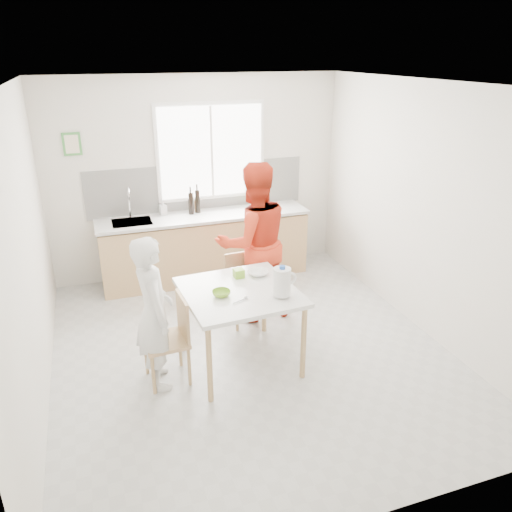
{
  "coord_description": "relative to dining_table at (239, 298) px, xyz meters",
  "views": [
    {
      "loc": [
        -1.41,
        -4.34,
        2.97
      ],
      "look_at": [
        0.14,
        0.2,
        0.98
      ],
      "focal_mm": 35.0,
      "sensor_mm": 36.0,
      "label": 1
    }
  ],
  "objects": [
    {
      "name": "person_red",
      "position": [
        0.45,
        0.91,
        0.19
      ],
      "size": [
        0.95,
        0.76,
        1.86
      ],
      "primitive_type": "imported",
      "rotation": [
        0.0,
        0.0,
        3.21
      ],
      "color": "red",
      "rests_on": "ground"
    },
    {
      "name": "jar_amber",
      "position": [
        0.1,
        2.27,
        0.26
      ],
      "size": [
        0.06,
        0.06,
        0.16
      ],
      "primitive_type": "cylinder",
      "color": "brown",
      "rests_on": "kitchen_counter"
    },
    {
      "name": "kitchen_counter",
      "position": [
        0.16,
        2.14,
        -0.32
      ],
      "size": [
        2.84,
        0.64,
        1.37
      ],
      "color": "tan",
      "rests_on": "ground"
    },
    {
      "name": "bowl_white",
      "position": [
        0.28,
        0.27,
        0.11
      ],
      "size": [
        0.22,
        0.22,
        0.05
      ],
      "primitive_type": "imported",
      "rotation": [
        0.0,
        0.0,
        0.07
      ],
      "color": "white",
      "rests_on": "dining_table"
    },
    {
      "name": "green_box",
      "position": [
        0.08,
        0.29,
        0.13
      ],
      "size": [
        0.11,
        0.11,
        0.09
      ],
      "primitive_type": "cube",
      "rotation": [
        0.0,
        0.0,
        0.07
      ],
      "color": "#81BF2C",
      "rests_on": "dining_table"
    },
    {
      "name": "soap_bottle",
      "position": [
        -0.35,
        2.31,
        0.28
      ],
      "size": [
        0.1,
        0.11,
        0.2
      ],
      "primitive_type": "imported",
      "rotation": [
        0.0,
        0.0,
        0.16
      ],
      "color": "#999999",
      "rests_on": "kitchen_counter"
    },
    {
      "name": "wine_bottle_a",
      "position": [
        0.11,
        2.26,
        0.34
      ],
      "size": [
        0.07,
        0.07,
        0.32
      ],
      "primitive_type": "cylinder",
      "color": "black",
      "rests_on": "kitchen_counter"
    },
    {
      "name": "window",
      "position": [
        0.36,
        2.42,
        0.96
      ],
      "size": [
        1.5,
        0.06,
        1.3
      ],
      "color": "white",
      "rests_on": "room_shell"
    },
    {
      "name": "chair_left",
      "position": [
        -0.68,
        -0.04,
        -0.26
      ],
      "size": [
        0.42,
        0.42,
        0.86
      ],
      "rotation": [
        0.0,
        0.0,
        -1.51
      ],
      "color": "tan",
      "rests_on": "ground"
    },
    {
      "name": "room_shell",
      "position": [
        0.16,
        0.19,
        0.91
      ],
      "size": [
        4.5,
        4.5,
        4.5
      ],
      "color": "silver",
      "rests_on": "ground"
    },
    {
      "name": "bowl_green",
      "position": [
        -0.2,
        -0.06,
        0.11
      ],
      "size": [
        0.19,
        0.19,
        0.05
      ],
      "primitive_type": "imported",
      "rotation": [
        0.0,
        0.0,
        0.07
      ],
      "color": "#7DB429",
      "rests_on": "dining_table"
    },
    {
      "name": "chair_far",
      "position": [
        0.3,
        0.83,
        -0.29
      ],
      "size": [
        0.4,
        0.4,
        0.82
      ],
      "rotation": [
        0.0,
        0.0,
        0.07
      ],
      "color": "tan",
      "rests_on": "ground"
    },
    {
      "name": "dining_table",
      "position": [
        0.0,
        0.0,
        0.0
      ],
      "size": [
        1.13,
        1.13,
        0.82
      ],
      "rotation": [
        0.0,
        0.0,
        0.07
      ],
      "color": "white",
      "rests_on": "ground"
    },
    {
      "name": "wine_bottle_b",
      "position": [
        0.01,
        2.22,
        0.33
      ],
      "size": [
        0.07,
        0.07,
        0.3
      ],
      "primitive_type": "cylinder",
      "color": "black",
      "rests_on": "kitchen_counter"
    },
    {
      "name": "cutting_board",
      "position": [
        1.02,
        2.11,
        0.19
      ],
      "size": [
        0.39,
        0.31,
        0.01
      ],
      "primitive_type": "cube",
      "rotation": [
        0.0,
        0.0,
        -0.19
      ],
      "color": "#ABCF2F",
      "rests_on": "kitchen_counter"
    },
    {
      "name": "backsplash",
      "position": [
        0.16,
        2.43,
        0.49
      ],
      "size": [
        3.0,
        0.02,
        0.65
      ],
      "primitive_type": "cube",
      "color": "white",
      "rests_on": "room_shell"
    },
    {
      "name": "ground",
      "position": [
        0.16,
        0.19,
        -0.74
      ],
      "size": [
        4.5,
        4.5,
        0.0
      ],
      "primitive_type": "plane",
      "color": "#B7B7B2",
      "rests_on": "ground"
    },
    {
      "name": "picture_frame",
      "position": [
        -1.39,
        2.43,
        1.16
      ],
      "size": [
        0.22,
        0.03,
        0.28
      ],
      "color": "#449242",
      "rests_on": "room_shell"
    },
    {
      "name": "person_white",
      "position": [
        -0.83,
        -0.05,
        0.01
      ],
      "size": [
        0.39,
        0.57,
        1.49
      ],
      "primitive_type": "imported",
      "rotation": [
        0.0,
        0.0,
        1.64
      ],
      "color": "white",
      "rests_on": "ground"
    },
    {
      "name": "spoon",
      "position": [
        -0.07,
        -0.22,
        0.09
      ],
      "size": [
        0.15,
        0.08,
        0.01
      ],
      "primitive_type": "cylinder",
      "rotation": [
        0.0,
        1.57,
        0.41
      ],
      "color": "#A5A5AA",
      "rests_on": "dining_table"
    },
    {
      "name": "milk_jug",
      "position": [
        0.34,
        -0.26,
        0.24
      ],
      "size": [
        0.23,
        0.17,
        0.29
      ],
      "rotation": [
        0.0,
        0.0,
        0.07
      ],
      "color": "white",
      "rests_on": "dining_table"
    }
  ]
}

